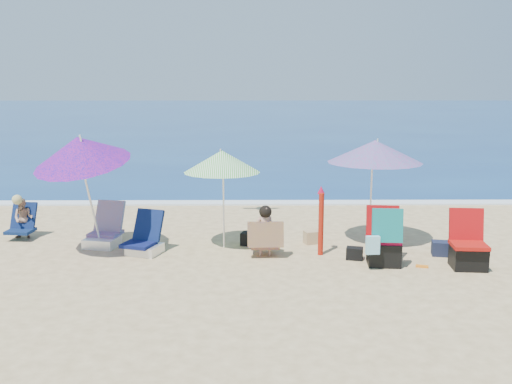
{
  "coord_description": "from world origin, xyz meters",
  "views": [
    {
      "loc": [
        -0.39,
        -9.08,
        3.06
      ],
      "look_at": [
        -0.3,
        1.0,
        1.1
      ],
      "focal_mm": 39.87,
      "sensor_mm": 36.0,
      "label": 1
    }
  ],
  "objects_px": {
    "umbrella_turquoise": "(375,151)",
    "furled_umbrella": "(321,218)",
    "person_center": "(265,232)",
    "person_left": "(23,218)",
    "camp_chair_left": "(468,251)",
    "camp_chair_right": "(384,244)",
    "chair_rainbow": "(105,234)",
    "umbrella_striped": "(222,161)",
    "umbrella_blue": "(80,150)",
    "chair_navy": "(145,242)"
  },
  "relations": [
    {
      "from": "chair_navy",
      "to": "camp_chair_right",
      "type": "bearing_deg",
      "value": -9.65
    },
    {
      "from": "furled_umbrella",
      "to": "camp_chair_left",
      "type": "height_order",
      "value": "furled_umbrella"
    },
    {
      "from": "furled_umbrella",
      "to": "camp_chair_left",
      "type": "relative_size",
      "value": 1.27
    },
    {
      "from": "umbrella_striped",
      "to": "umbrella_blue",
      "type": "xyz_separation_m",
      "value": [
        -2.45,
        -0.41,
        0.26
      ]
    },
    {
      "from": "umbrella_blue",
      "to": "chair_navy",
      "type": "relative_size",
      "value": 2.8
    },
    {
      "from": "camp_chair_left",
      "to": "person_left",
      "type": "xyz_separation_m",
      "value": [
        -8.14,
        1.91,
        0.11
      ]
    },
    {
      "from": "umbrella_blue",
      "to": "person_left",
      "type": "xyz_separation_m",
      "value": [
        -1.54,
        1.11,
        -1.48
      ]
    },
    {
      "from": "camp_chair_left",
      "to": "chair_navy",
      "type": "bearing_deg",
      "value": 171.0
    },
    {
      "from": "umbrella_blue",
      "to": "camp_chair_right",
      "type": "height_order",
      "value": "umbrella_blue"
    },
    {
      "from": "chair_rainbow",
      "to": "person_center",
      "type": "relative_size",
      "value": 0.99
    },
    {
      "from": "camp_chair_right",
      "to": "camp_chair_left",
      "type": "bearing_deg",
      "value": -7.0
    },
    {
      "from": "furled_umbrella",
      "to": "camp_chair_right",
      "type": "relative_size",
      "value": 1.21
    },
    {
      "from": "umbrella_turquoise",
      "to": "furled_umbrella",
      "type": "xyz_separation_m",
      "value": [
        -1.06,
        -0.68,
        -1.1
      ]
    },
    {
      "from": "umbrella_blue",
      "to": "chair_rainbow",
      "type": "distance_m",
      "value": 1.8
    },
    {
      "from": "umbrella_striped",
      "to": "chair_navy",
      "type": "distance_m",
      "value": 2.03
    },
    {
      "from": "umbrella_striped",
      "to": "umbrella_blue",
      "type": "distance_m",
      "value": 2.49
    },
    {
      "from": "chair_rainbow",
      "to": "camp_chair_left",
      "type": "relative_size",
      "value": 0.94
    },
    {
      "from": "umbrella_blue",
      "to": "chair_rainbow",
      "type": "xyz_separation_m",
      "value": [
        0.19,
        0.62,
        -1.68
      ]
    },
    {
      "from": "furled_umbrella",
      "to": "person_left",
      "type": "distance_m",
      "value": 5.89
    },
    {
      "from": "umbrella_striped",
      "to": "camp_chair_left",
      "type": "height_order",
      "value": "umbrella_striped"
    },
    {
      "from": "umbrella_blue",
      "to": "furled_umbrella",
      "type": "xyz_separation_m",
      "value": [
        4.22,
        -0.03,
        -1.21
      ]
    },
    {
      "from": "furled_umbrella",
      "to": "chair_rainbow",
      "type": "relative_size",
      "value": 1.35
    },
    {
      "from": "umbrella_striped",
      "to": "person_left",
      "type": "bearing_deg",
      "value": 170.03
    },
    {
      "from": "furled_umbrella",
      "to": "chair_navy",
      "type": "height_order",
      "value": "furled_umbrella"
    },
    {
      "from": "furled_umbrella",
      "to": "person_center",
      "type": "xyz_separation_m",
      "value": [
        -1.0,
        -0.11,
        -0.23
      ]
    },
    {
      "from": "furled_umbrella",
      "to": "person_left",
      "type": "bearing_deg",
      "value": 168.83
    },
    {
      "from": "umbrella_turquoise",
      "to": "person_center",
      "type": "distance_m",
      "value": 2.58
    },
    {
      "from": "umbrella_turquoise",
      "to": "furled_umbrella",
      "type": "height_order",
      "value": "umbrella_turquoise"
    },
    {
      "from": "chair_rainbow",
      "to": "camp_chair_left",
      "type": "xyz_separation_m",
      "value": [
        6.4,
        -1.42,
        0.08
      ]
    },
    {
      "from": "umbrella_turquoise",
      "to": "umbrella_blue",
      "type": "relative_size",
      "value": 0.88
    },
    {
      "from": "umbrella_striped",
      "to": "camp_chair_left",
      "type": "xyz_separation_m",
      "value": [
        4.15,
        -1.21,
        -1.34
      ]
    },
    {
      "from": "chair_navy",
      "to": "camp_chair_right",
      "type": "relative_size",
      "value": 0.8
    },
    {
      "from": "camp_chair_left",
      "to": "person_center",
      "type": "height_order",
      "value": "camp_chair_left"
    },
    {
      "from": "camp_chair_right",
      "to": "umbrella_turquoise",
      "type": "bearing_deg",
      "value": 86.89
    },
    {
      "from": "person_center",
      "to": "umbrella_blue",
      "type": "bearing_deg",
      "value": 177.55
    },
    {
      "from": "person_center",
      "to": "chair_rainbow",
      "type": "bearing_deg",
      "value": 165.97
    },
    {
      "from": "camp_chair_right",
      "to": "chair_rainbow",
      "type": "bearing_deg",
      "value": 166.02
    },
    {
      "from": "furled_umbrella",
      "to": "camp_chair_right",
      "type": "bearing_deg",
      "value": -31.27
    },
    {
      "from": "umbrella_striped",
      "to": "camp_chair_left",
      "type": "distance_m",
      "value": 4.52
    },
    {
      "from": "furled_umbrella",
      "to": "person_center",
      "type": "relative_size",
      "value": 1.34
    },
    {
      "from": "person_center",
      "to": "person_left",
      "type": "distance_m",
      "value": 4.93
    },
    {
      "from": "camp_chair_left",
      "to": "furled_umbrella",
      "type": "bearing_deg",
      "value": 161.93
    },
    {
      "from": "umbrella_blue",
      "to": "furled_umbrella",
      "type": "distance_m",
      "value": 4.39
    },
    {
      "from": "chair_rainbow",
      "to": "umbrella_turquoise",
      "type": "bearing_deg",
      "value": 0.34
    },
    {
      "from": "furled_umbrella",
      "to": "umbrella_blue",
      "type": "bearing_deg",
      "value": 179.63
    },
    {
      "from": "furled_umbrella",
      "to": "chair_rainbow",
      "type": "distance_m",
      "value": 4.11
    },
    {
      "from": "furled_umbrella",
      "to": "person_center",
      "type": "height_order",
      "value": "furled_umbrella"
    },
    {
      "from": "person_center",
      "to": "furled_umbrella",
      "type": "bearing_deg",
      "value": 6.29
    },
    {
      "from": "person_center",
      "to": "person_left",
      "type": "relative_size",
      "value": 1.03
    },
    {
      "from": "chair_navy",
      "to": "umbrella_turquoise",
      "type": "bearing_deg",
      "value": 7.7
    }
  ]
}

